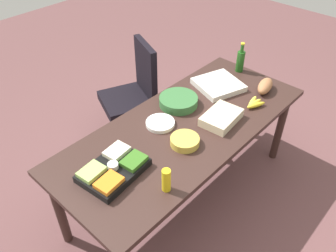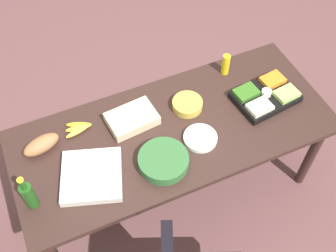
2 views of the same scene
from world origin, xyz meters
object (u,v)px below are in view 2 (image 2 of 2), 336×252
Objects in this scene: veggie_tray at (266,96)px; wine_bottle at (29,195)px; salad_bowl at (163,161)px; bread_loaf at (41,145)px; paper_plate_stack at (200,138)px; mustard_bottle at (226,64)px; pizza_box at (92,176)px; chip_bowl at (187,104)px; sheet_cake at (132,119)px; banana_bunch at (78,128)px; conference_table at (173,137)px.

wine_bottle is (1.66, 0.14, 0.07)m from veggie_tray.
salad_bowl is 0.78m from bread_loaf.
mustard_bottle reaches higher than paper_plate_stack.
pizza_box is 1.73× the size of chip_bowl.
sheet_cake is at bearing 11.03° from mustard_bottle.
veggie_tray is 2.30× the size of banana_bunch.
bread_loaf is (0.95, -0.34, 0.04)m from paper_plate_stack.
chip_bowl is at bearing -142.13° from pizza_box.
paper_plate_stack is at bearing -162.25° from pizza_box.
conference_table is 0.63m from pizza_box.
veggie_tray is at bearing 171.88° from bread_loaf.
paper_plate_stack is at bearing -179.26° from wine_bottle.
paper_plate_stack is 1.06× the size of chip_bowl.
chip_bowl is 0.44m from mustard_bottle.
salad_bowl is 1.11× the size of wine_bottle.
conference_table is 0.86m from bread_loaf.
pizza_box is 1.50× the size of bread_loaf.
conference_table is 0.24m from chip_bowl.
salad_bowl is at bearing 12.94° from veggie_tray.
salad_bowl is 0.48m from chip_bowl.
sheet_cake is at bearing 167.17° from banana_bunch.
paper_plate_stack is (-0.13, 0.14, 0.10)m from conference_table.
wine_bottle reaches higher than sheet_cake.
chip_bowl reaches higher than pizza_box.
chip_bowl is at bearing -16.49° from veggie_tray.
veggie_tray is 0.37m from mustard_bottle.
bread_loaf is at bearing 5.18° from mustard_bottle.
sheet_cake is 0.36m from banana_bunch.
paper_plate_stack is at bearing 47.02° from mustard_bottle.
wine_bottle is (0.36, 0.02, 0.08)m from pizza_box.
veggie_tray is at bearing 163.51° from chip_bowl.
veggie_tray is 1.30m from pizza_box.
banana_bunch is (0.35, -0.08, -0.01)m from sheet_cake.
mustard_bottle reaches higher than salad_bowl.
chip_bowl is at bearing -165.48° from wine_bottle.
bread_loaf reaches higher than sheet_cake.
bread_loaf is (0.66, -0.41, 0.01)m from salad_bowl.
conference_table is 5.91× the size of pizza_box.
paper_plate_stack is at bearing 81.70° from chip_bowl.
salad_bowl is at bearing 36.58° from mustard_bottle.
pizza_box is (0.73, -0.01, 0.01)m from paper_plate_stack.
veggie_tray is 1.59× the size of wine_bottle.
conference_table is 0.63m from banana_bunch.
chip_bowl is (0.53, -0.16, -0.01)m from veggie_tray.
banana_bunch is at bearing -134.13° from wine_bottle.
sheet_cake is at bearing -4.87° from chip_bowl.
mustard_bottle is at bearing -68.88° from veggie_tray.
sheet_cake is at bearing -156.22° from wine_bottle.
pizza_box is (0.44, -0.08, -0.01)m from salad_bowl.
paper_plate_stack is at bearing 131.17° from conference_table.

